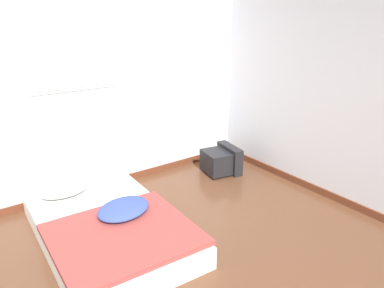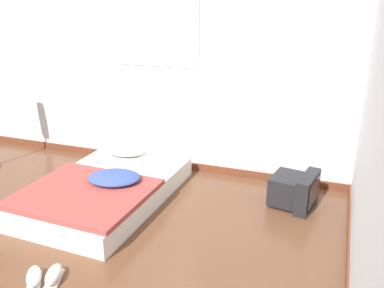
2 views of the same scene
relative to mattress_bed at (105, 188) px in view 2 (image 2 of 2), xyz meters
The scene contains 4 objects.
wall_back 1.62m from the mattress_bed, 93.10° to the left, with size 7.55×0.08×2.60m.
mattress_bed is the anchor object (origin of this frame).
crt_tv 2.03m from the mattress_bed, 16.55° to the left, with size 0.50×0.51×0.37m.
sneaker_pair 1.39m from the mattress_bed, 79.43° to the right, with size 0.35×0.35×0.10m.
Camera 2 is at (2.35, -1.80, 2.19)m, focal length 40.00 mm.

